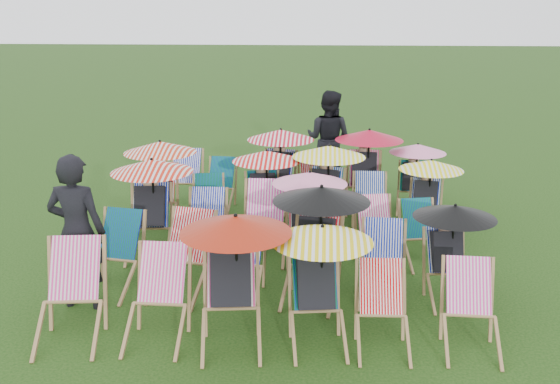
# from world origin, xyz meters

# --- Properties ---
(ground) EXTENTS (100.00, 100.00, 0.00)m
(ground) POSITION_xyz_m (0.00, 0.00, 0.00)
(ground) COLOR black
(ground) RESTS_ON ground
(deckchair_0) EXTENTS (0.78, 1.01, 1.02)m
(deckchair_0) POSITION_xyz_m (-2.11, -2.32, 0.51)
(deckchair_0) COLOR olive
(deckchair_0) RESTS_ON ground
(deckchair_1) EXTENTS (0.64, 0.89, 0.96)m
(deckchair_1) POSITION_xyz_m (-1.20, -2.25, 0.48)
(deckchair_1) COLOR olive
(deckchair_1) RESTS_ON ground
(deckchair_2) EXTENTS (1.16, 1.24, 1.38)m
(deckchair_2) POSITION_xyz_m (-0.40, -2.25, 0.73)
(deckchair_2) COLOR olive
(deckchair_2) RESTS_ON ground
(deckchair_3) EXTENTS (1.06, 1.14, 1.26)m
(deckchair_3) POSITION_xyz_m (0.49, -2.18, 0.67)
(deckchair_3) COLOR olive
(deckchair_3) RESTS_ON ground
(deckchair_4) EXTENTS (0.59, 0.81, 0.85)m
(deckchair_4) POSITION_xyz_m (1.16, -2.26, 0.43)
(deckchair_4) COLOR olive
(deckchair_4) RESTS_ON ground
(deckchair_5) EXTENTS (0.61, 0.83, 0.88)m
(deckchair_5) POSITION_xyz_m (2.06, -2.22, 0.44)
(deckchair_5) COLOR olive
(deckchair_5) RESTS_ON ground
(deckchair_6) EXTENTS (0.75, 0.95, 0.94)m
(deckchair_6) POSITION_xyz_m (-2.08, -1.09, 0.47)
(deckchair_6) COLOR olive
(deckchair_6) RESTS_ON ground
(deckchair_7) EXTENTS (0.82, 1.01, 0.98)m
(deckchair_7) POSITION_xyz_m (-1.18, -1.14, 0.49)
(deckchair_7) COLOR olive
(deckchair_7) RESTS_ON ground
(deckchair_8) EXTENTS (0.64, 0.83, 0.85)m
(deckchair_8) POSITION_xyz_m (-0.47, -1.05, 0.43)
(deckchair_8) COLOR olive
(deckchair_8) RESTS_ON ground
(deckchair_9) EXTENTS (1.17, 1.24, 1.38)m
(deckchair_9) POSITION_xyz_m (0.44, -1.12, 0.73)
(deckchair_9) COLOR olive
(deckchair_9) RESTS_ON ground
(deckchair_10) EXTENTS (0.65, 0.87, 0.90)m
(deckchair_10) POSITION_xyz_m (1.26, -1.08, 0.45)
(deckchair_10) COLOR olive
(deckchair_10) RESTS_ON ground
(deckchair_11) EXTENTS (0.98, 1.05, 1.17)m
(deckchair_11) POSITION_xyz_m (2.06, -1.06, 0.62)
(deckchair_11) COLOR olive
(deckchair_11) RESTS_ON ground
(deckchair_12) EXTENTS (1.15, 1.23, 1.37)m
(deckchair_12) POSITION_xyz_m (-1.91, 0.11, 0.72)
(deckchair_12) COLOR olive
(deckchair_12) RESTS_ON ground
(deckchair_13) EXTENTS (0.62, 0.86, 0.92)m
(deckchair_13) POSITION_xyz_m (-1.13, 0.06, 0.46)
(deckchair_13) COLOR olive
(deckchair_13) RESTS_ON ground
(deckchair_14) EXTENTS (0.68, 0.95, 1.02)m
(deckchair_14) POSITION_xyz_m (-0.30, 0.13, 0.51)
(deckchair_14) COLOR olive
(deckchair_14) RESTS_ON ground
(deckchair_15) EXTENTS (1.04, 1.11, 1.24)m
(deckchair_15) POSITION_xyz_m (0.30, 0.08, 0.65)
(deckchair_15) COLOR olive
(deckchair_15) RESTS_ON ground
(deckchair_16) EXTENTS (0.70, 0.88, 0.86)m
(deckchair_16) POSITION_xyz_m (1.29, 0.06, 0.43)
(deckchair_16) COLOR olive
(deckchair_16) RESTS_ON ground
(deckchair_17) EXTENTS (0.69, 0.85, 0.83)m
(deckchair_17) POSITION_xyz_m (1.90, 0.05, 0.41)
(deckchair_17) COLOR olive
(deckchair_17) RESTS_ON ground
(deckchair_18) EXTENTS (1.15, 1.23, 1.37)m
(deckchair_18) POSITION_xyz_m (-2.11, 1.30, 0.72)
(deckchair_18) COLOR olive
(deckchair_18) RESTS_ON ground
(deckchair_19) EXTENTS (0.67, 0.84, 0.83)m
(deckchair_19) POSITION_xyz_m (-1.28, 1.20, 0.41)
(deckchair_19) COLOR olive
(deckchair_19) RESTS_ON ground
(deckchair_20) EXTENTS (1.07, 1.17, 1.28)m
(deckchair_20) POSITION_xyz_m (-0.39, 1.19, 0.67)
(deckchair_20) COLOR olive
(deckchair_20) RESTS_ON ground
(deckchair_21) EXTENTS (1.14, 1.22, 1.36)m
(deckchair_21) POSITION_xyz_m (0.54, 1.26, 0.71)
(deckchair_21) COLOR olive
(deckchair_21) RESTS_ON ground
(deckchair_22) EXTENTS (0.59, 0.82, 0.88)m
(deckchair_22) POSITION_xyz_m (1.27, 1.27, 0.44)
(deckchair_22) COLOR olive
(deckchair_22) RESTS_ON ground
(deckchair_23) EXTENTS (0.99, 1.05, 1.17)m
(deckchair_23) POSITION_xyz_m (2.11, 1.20, 0.62)
(deckchair_23) COLOR olive
(deckchair_23) RESTS_ON ground
(deckchair_24) EXTENTS (0.63, 0.88, 0.95)m
(deckchair_24) POSITION_xyz_m (-1.95, 2.41, 0.47)
(deckchair_24) COLOR olive
(deckchair_24) RESTS_ON ground
(deckchair_25) EXTENTS (0.62, 0.82, 0.84)m
(deckchair_25) POSITION_xyz_m (-1.31, 2.33, 0.42)
(deckchair_25) COLOR olive
(deckchair_25) RESTS_ON ground
(deckchair_26) EXTENTS (1.16, 1.24, 1.38)m
(deckchair_26) POSITION_xyz_m (-0.29, 2.39, 0.73)
(deckchair_26) COLOR olive
(deckchair_26) RESTS_ON ground
(deckchair_27) EXTENTS (0.75, 0.93, 0.90)m
(deckchair_27) POSITION_xyz_m (0.40, 2.41, 0.45)
(deckchair_27) COLOR olive
(deckchair_27) RESTS_ON ground
(deckchair_28) EXTENTS (1.17, 1.22, 1.39)m
(deckchair_28) POSITION_xyz_m (1.25, 2.41, 0.73)
(deckchair_28) COLOR olive
(deckchair_28) RESTS_ON ground
(deckchair_29) EXTENTS (0.97, 1.03, 1.15)m
(deckchair_29) POSITION_xyz_m (2.08, 2.42, 0.61)
(deckchair_29) COLOR olive
(deckchair_29) RESTS_ON ground
(person_left) EXTENTS (0.70, 0.48, 1.85)m
(person_left) POSITION_xyz_m (-2.30, -1.54, 0.93)
(person_left) COLOR black
(person_left) RESTS_ON ground
(person_rear) EXTENTS (1.12, 1.00, 1.89)m
(person_rear) POSITION_xyz_m (0.61, 3.83, 0.94)
(person_rear) COLOR black
(person_rear) RESTS_ON ground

